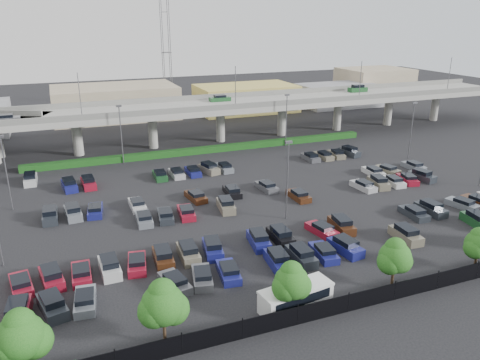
# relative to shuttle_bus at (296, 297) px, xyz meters

# --- Properties ---
(ground) EXTENTS (280.00, 280.00, 0.00)m
(ground) POSITION_rel_shuttle_bus_xyz_m (8.04, 25.82, -1.19)
(ground) COLOR black
(overpass) EXTENTS (150.00, 13.00, 15.80)m
(overpass) POSITION_rel_shuttle_bus_xyz_m (7.86, 57.83, 5.78)
(overpass) COLOR gray
(overpass) RESTS_ON ground
(hedge) EXTENTS (66.00, 1.60, 1.10)m
(hedge) POSITION_rel_shuttle_bus_xyz_m (8.04, 50.82, -0.64)
(hedge) COLOR #134213
(hedge) RESTS_ON ground
(fence) EXTENTS (70.00, 0.10, 2.00)m
(fence) POSITION_rel_shuttle_bus_xyz_m (7.98, -2.18, -0.28)
(fence) COLOR black
(fence) RESTS_ON ground
(tree_row) EXTENTS (65.07, 3.66, 5.94)m
(tree_row) POSITION_rel_shuttle_bus_xyz_m (8.74, -0.71, 2.33)
(tree_row) COLOR #332316
(tree_row) RESTS_ON ground
(shuttle_bus) EXTENTS (7.04, 3.23, 2.18)m
(shuttle_bus) POSITION_rel_shuttle_bus_xyz_m (0.00, 0.00, 0.00)
(shuttle_bus) COLOR white
(shuttle_bus) RESTS_ON ground
(parked_cars) EXTENTS (63.06, 41.56, 1.67)m
(parked_cars) POSITION_rel_shuttle_bus_xyz_m (5.80, 20.42, -0.55)
(parked_cars) COLOR maroon
(parked_cars) RESTS_ON ground
(light_poles) EXTENTS (66.90, 48.38, 10.30)m
(light_poles) POSITION_rel_shuttle_bus_xyz_m (3.91, 27.82, 5.05)
(light_poles) COLOR #4F4F54
(light_poles) RESTS_ON ground
(distant_buildings) EXTENTS (138.00, 24.00, 9.00)m
(distant_buildings) POSITION_rel_shuttle_bus_xyz_m (20.41, 87.63, 2.56)
(distant_buildings) COLOR gray
(distant_buildings) RESTS_ON ground
(comm_tower) EXTENTS (2.40, 2.40, 30.00)m
(comm_tower) POSITION_rel_shuttle_bus_xyz_m (12.04, 99.82, 14.42)
(comm_tower) COLOR #4F4F54
(comm_tower) RESTS_ON ground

